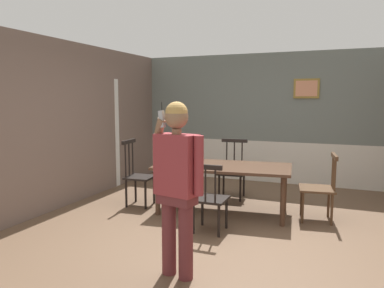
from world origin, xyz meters
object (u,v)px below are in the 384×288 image
object	(u,v)px
dining_table	(223,170)
chair_by_doorway	(320,187)
chair_near_window	(232,170)
chair_opposite_corner	(138,175)
person_figure	(178,178)
chair_at_table_head	(209,198)

from	to	relation	value
dining_table	chair_by_doorway	world-z (taller)	chair_by_doorway
chair_near_window	chair_opposite_corner	size ratio (longest dim) A/B	0.95
chair_by_doorway	chair_opposite_corner	bearing A→B (deg)	88.28
dining_table	chair_opposite_corner	distance (m)	1.40
chair_opposite_corner	dining_table	bearing A→B (deg)	91.77
person_figure	dining_table	bearing A→B (deg)	-72.67
chair_by_doorway	person_figure	distance (m)	2.62
dining_table	person_figure	xyz separation A→B (m)	(0.22, -2.13, 0.32)
dining_table	chair_by_doorway	distance (m)	1.40
dining_table	person_figure	world-z (taller)	person_figure
chair_at_table_head	chair_opposite_corner	size ratio (longest dim) A/B	0.86
chair_near_window	dining_table	bearing A→B (deg)	91.25
chair_by_doorway	chair_at_table_head	bearing A→B (deg)	120.49
chair_near_window	person_figure	world-z (taller)	person_figure
chair_at_table_head	chair_opposite_corner	bearing A→B (deg)	153.37
chair_opposite_corner	chair_near_window	bearing A→B (deg)	124.09
chair_by_doorway	person_figure	bearing A→B (deg)	144.77
chair_by_doorway	dining_table	bearing A→B (deg)	88.33
chair_near_window	chair_opposite_corner	distance (m)	1.65
dining_table	chair_at_table_head	distance (m)	0.90
person_figure	chair_opposite_corner	bearing A→B (deg)	-39.42
dining_table	chair_near_window	world-z (taller)	chair_near_window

